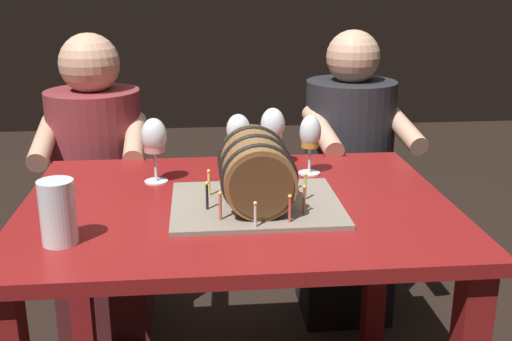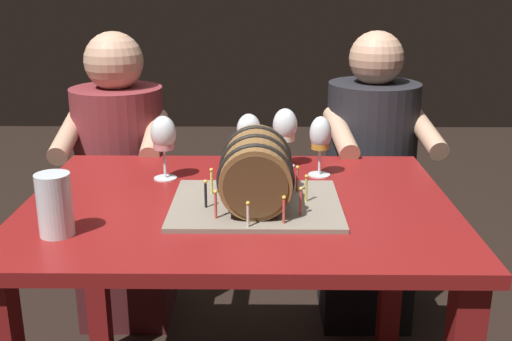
# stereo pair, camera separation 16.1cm
# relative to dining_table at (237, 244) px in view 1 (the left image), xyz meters

# --- Properties ---
(dining_table) EXTENTS (1.15, 0.87, 0.76)m
(dining_table) POSITION_rel_dining_table_xyz_m (0.00, 0.00, 0.00)
(dining_table) COLOR maroon
(dining_table) RESTS_ON ground
(barrel_cake) EXTENTS (0.45, 0.37, 0.20)m
(barrel_cake) POSITION_rel_dining_table_xyz_m (0.05, -0.04, 0.21)
(barrel_cake) COLOR gray
(barrel_cake) RESTS_ON dining_table
(wine_glass_white) EXTENTS (0.08, 0.08, 0.19)m
(wine_glass_white) POSITION_rel_dining_table_xyz_m (0.14, 0.32, 0.25)
(wine_glass_white) COLOR white
(wine_glass_white) RESTS_ON dining_table
(wine_glass_red) EXTENTS (0.07, 0.07, 0.18)m
(wine_glass_red) POSITION_rel_dining_table_xyz_m (0.02, 0.26, 0.25)
(wine_glass_red) COLOR white
(wine_glass_red) RESTS_ON dining_table
(wine_glass_rose) EXTENTS (0.08, 0.08, 0.19)m
(wine_glass_rose) POSITION_rel_dining_table_xyz_m (-0.23, 0.19, 0.26)
(wine_glass_rose) COLOR white
(wine_glass_rose) RESTS_ON dining_table
(wine_glass_amber) EXTENTS (0.07, 0.07, 0.18)m
(wine_glass_amber) POSITION_rel_dining_table_xyz_m (0.24, 0.22, 0.25)
(wine_glass_amber) COLOR white
(wine_glass_amber) RESTS_ON dining_table
(beer_pint) EXTENTS (0.08, 0.08, 0.15)m
(beer_pint) POSITION_rel_dining_table_xyz_m (-0.42, -0.24, 0.19)
(beer_pint) COLOR white
(beer_pint) RESTS_ON dining_table
(person_seated_left) EXTENTS (0.39, 0.47, 1.15)m
(person_seated_left) POSITION_rel_dining_table_xyz_m (-0.48, 0.68, -0.10)
(person_seated_left) COLOR #4C1B1E
(person_seated_left) RESTS_ON ground
(person_seated_right) EXTENTS (0.41, 0.49, 1.15)m
(person_seated_right) POSITION_rel_dining_table_xyz_m (0.48, 0.68, -0.10)
(person_seated_right) COLOR black
(person_seated_right) RESTS_ON ground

